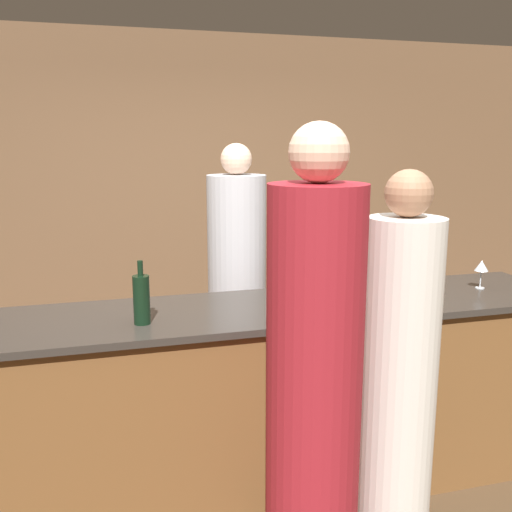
# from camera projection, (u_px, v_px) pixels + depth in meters

# --- Properties ---
(ground_plane) EXTENTS (14.00, 14.00, 0.00)m
(ground_plane) POSITION_uv_depth(u_px,v_px,m) (255.00, 488.00, 3.16)
(ground_plane) COLOR #4C3823
(back_wall) EXTENTS (8.00, 0.06, 2.80)m
(back_wall) POSITION_uv_depth(u_px,v_px,m) (186.00, 197.00, 5.06)
(back_wall) COLOR brown
(back_wall) RESTS_ON ground_plane
(bar_counter) EXTENTS (3.56, 0.70, 1.05)m
(bar_counter) POSITION_uv_depth(u_px,v_px,m) (255.00, 401.00, 3.06)
(bar_counter) COLOR brown
(bar_counter) RESTS_ON ground_plane
(bartender) EXTENTS (0.37, 0.37, 1.88)m
(bartender) POSITION_uv_depth(u_px,v_px,m) (237.00, 301.00, 3.70)
(bartender) COLOR #B2B2B7
(bartender) RESTS_ON ground_plane
(guest_0) EXTENTS (0.38, 0.38, 1.97)m
(guest_0) POSITION_uv_depth(u_px,v_px,m) (314.00, 395.00, 2.24)
(guest_0) COLOR maroon
(guest_0) RESTS_ON ground_plane
(guest_1) EXTENTS (0.32, 0.32, 1.78)m
(guest_1) POSITION_uv_depth(u_px,v_px,m) (398.00, 390.00, 2.47)
(guest_1) COLOR silver
(guest_1) RESTS_ON ground_plane
(wine_bottle_1) EXTENTS (0.08, 0.08, 0.30)m
(wine_bottle_1) POSITION_uv_depth(u_px,v_px,m) (141.00, 299.00, 2.67)
(wine_bottle_1) COLOR black
(wine_bottle_1) RESTS_ON bar_counter
(wine_glass_0) EXTENTS (0.08, 0.08, 0.17)m
(wine_glass_0) POSITION_uv_depth(u_px,v_px,m) (482.00, 267.00, 3.30)
(wine_glass_0) COLOR silver
(wine_glass_0) RESTS_ON bar_counter
(wine_glass_1) EXTENTS (0.07, 0.07, 0.17)m
(wine_glass_1) POSITION_uv_depth(u_px,v_px,m) (372.00, 283.00, 2.92)
(wine_glass_1) COLOR silver
(wine_glass_1) RESTS_ON bar_counter
(wine_glass_2) EXTENTS (0.08, 0.08, 0.15)m
(wine_glass_2) POSITION_uv_depth(u_px,v_px,m) (394.00, 283.00, 2.98)
(wine_glass_2) COLOR silver
(wine_glass_2) RESTS_ON bar_counter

